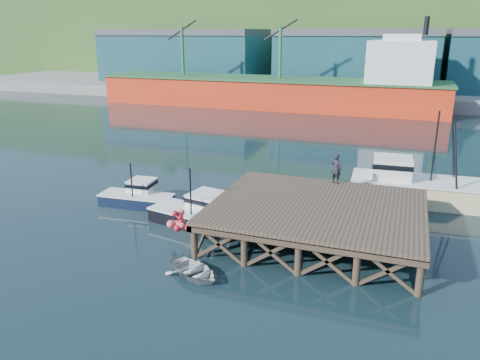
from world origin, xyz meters
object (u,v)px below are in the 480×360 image
at_px(boat_navy, 138,196).
at_px(boat_black, 200,213).
at_px(trawler, 420,184).
at_px(dockworker, 336,169).
at_px(dinghy, 195,271).

bearing_deg(boat_navy, boat_black, -20.68).
xyz_separation_m(boat_black, trawler, (13.07, 8.96, 0.65)).
height_order(boat_navy, boat_black, boat_black).
relative_size(boat_black, trawler, 0.66).
xyz_separation_m(boat_navy, trawler, (18.63, 7.29, 0.71)).
bearing_deg(trawler, dockworker, -145.24).
bearing_deg(boat_black, trawler, 45.85).
relative_size(boat_navy, dockworker, 2.65).
bearing_deg(dinghy, boat_navy, 73.11).
bearing_deg(trawler, boat_black, -148.70).
xyz_separation_m(boat_navy, boat_black, (5.56, -1.67, 0.07)).
height_order(trawler, dockworker, trawler).
distance_m(boat_navy, dockworker, 13.83).
bearing_deg(trawler, boat_navy, -161.77).
xyz_separation_m(trawler, dockworker, (-5.38, -4.19, 1.76)).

